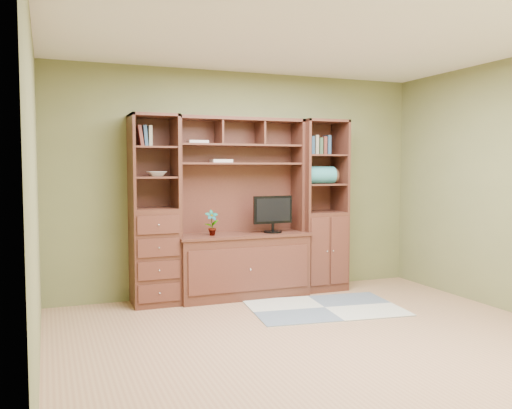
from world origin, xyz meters
name	(u,v)px	position (x,y,z in m)	size (l,w,h in m)	color
room	(322,190)	(0.00, 0.00, 1.30)	(4.60, 4.10, 2.64)	tan
center_hutch	(243,208)	(-0.09, 1.73, 1.02)	(1.54, 0.53, 2.05)	#492319
left_tower	(154,210)	(-1.09, 1.77, 1.02)	(0.50, 0.45, 2.05)	#492319
right_tower	(321,205)	(0.93, 1.77, 1.02)	(0.55, 0.45, 2.05)	#492319
rug	(325,308)	(0.54, 0.94, 0.01)	(1.56, 1.04, 0.01)	gray
monitor	(273,207)	(0.27, 1.70, 1.02)	(0.48, 0.21, 0.59)	black
orchid	(212,223)	(-0.47, 1.70, 0.87)	(0.15, 0.10, 0.29)	#945B32
magazines	(221,161)	(-0.32, 1.82, 1.56)	(0.23, 0.17, 0.04)	beige
bowl	(156,174)	(-1.06, 1.77, 1.42)	(0.22, 0.22, 0.05)	beige
blanket_teal	(320,175)	(0.89, 1.73, 1.39)	(0.36, 0.21, 0.21)	teal
blanket_red	(328,176)	(1.07, 1.85, 1.38)	(0.33, 0.18, 0.18)	brown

